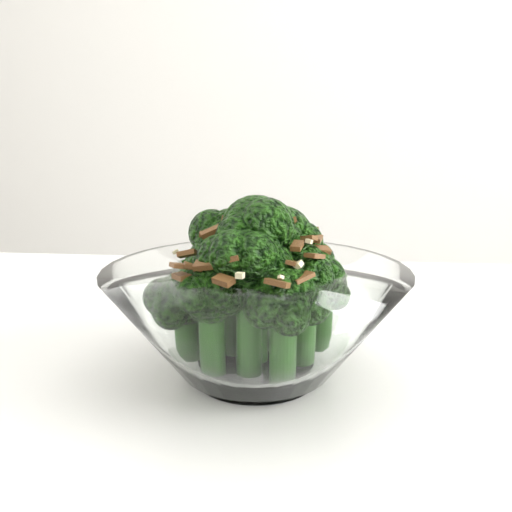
# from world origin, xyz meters

# --- Properties ---
(table) EXTENTS (1.27, 0.91, 0.75)m
(table) POSITION_xyz_m (-0.01, 0.08, 0.68)
(table) COLOR white
(table) RESTS_ON ground
(broccoli_dish) EXTENTS (0.23, 0.23, 0.14)m
(broccoli_dish) POSITION_xyz_m (-0.15, 0.08, 0.81)
(broccoli_dish) COLOR white
(broccoli_dish) RESTS_ON table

